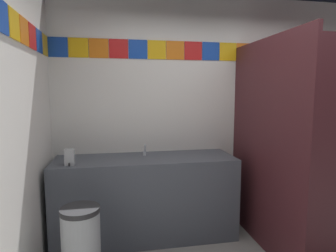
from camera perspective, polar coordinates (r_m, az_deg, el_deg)
wall_back at (r=3.53m, az=8.18°, el=3.07°), size 3.68×0.09×2.73m
vanity_counter at (r=3.22m, az=-4.47°, el=-14.05°), size 1.94×0.62×0.89m
faucet_center at (r=3.16m, az=-4.73°, el=-5.08°), size 0.04×0.10×0.14m
soap_dispenser at (r=2.91m, az=-19.24°, el=-6.00°), size 0.09×0.09×0.16m
stall_divider at (r=2.90m, az=24.20°, el=-4.39°), size 0.92×1.42×2.13m
toilet at (r=3.82m, az=24.01°, el=-13.57°), size 0.39×0.49×0.74m
trash_bin at (r=2.56m, az=-17.07°, el=-22.73°), size 0.31×0.31×0.70m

